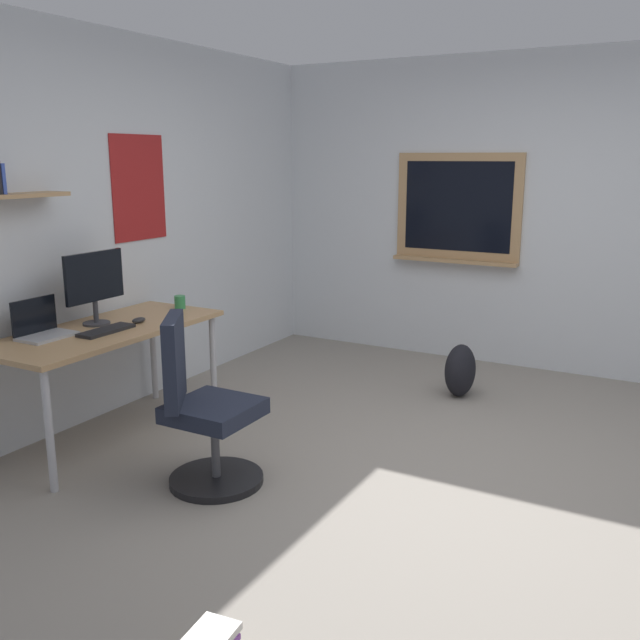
{
  "coord_description": "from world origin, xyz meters",
  "views": [
    {
      "loc": [
        -3.51,
        -1.19,
        1.77
      ],
      "look_at": [
        -0.08,
        0.71,
        0.85
      ],
      "focal_mm": 39.24,
      "sensor_mm": 36.0,
      "label": 1
    }
  ],
  "objects_px": {
    "desk": "(106,338)",
    "office_chair": "(202,414)",
    "laptop": "(42,328)",
    "monitor_primary": "(95,283)",
    "computer_mouse": "(139,320)",
    "backpack": "(460,370)",
    "coffee_mug": "(180,302)",
    "keyboard": "(106,330)"
  },
  "relations": [
    {
      "from": "monitor_primary",
      "to": "coffee_mug",
      "type": "distance_m",
      "value": 0.68
    },
    {
      "from": "monitor_primary",
      "to": "keyboard",
      "type": "xyz_separation_m",
      "value": [
        -0.12,
        -0.19,
        -0.26
      ]
    },
    {
      "from": "computer_mouse",
      "to": "desk",
      "type": "bearing_deg",
      "value": 157.46
    },
    {
      "from": "laptop",
      "to": "computer_mouse",
      "type": "relative_size",
      "value": 2.98
    },
    {
      "from": "office_chair",
      "to": "computer_mouse",
      "type": "relative_size",
      "value": 9.13
    },
    {
      "from": "monitor_primary",
      "to": "computer_mouse",
      "type": "bearing_deg",
      "value": -49.62
    },
    {
      "from": "laptop",
      "to": "coffee_mug",
      "type": "bearing_deg",
      "value": -10.72
    },
    {
      "from": "backpack",
      "to": "desk",
      "type": "bearing_deg",
      "value": 137.51
    },
    {
      "from": "laptop",
      "to": "computer_mouse",
      "type": "distance_m",
      "value": 0.6
    },
    {
      "from": "office_chair",
      "to": "laptop",
      "type": "distance_m",
      "value": 1.15
    },
    {
      "from": "monitor_primary",
      "to": "backpack",
      "type": "distance_m",
      "value": 2.69
    },
    {
      "from": "backpack",
      "to": "keyboard",
      "type": "bearing_deg",
      "value": 140.1
    },
    {
      "from": "keyboard",
      "to": "monitor_primary",
      "type": "bearing_deg",
      "value": 59.25
    },
    {
      "from": "desk",
      "to": "keyboard",
      "type": "distance_m",
      "value": 0.14
    },
    {
      "from": "laptop",
      "to": "coffee_mug",
      "type": "relative_size",
      "value": 3.37
    },
    {
      "from": "desk",
      "to": "laptop",
      "type": "height_order",
      "value": "laptop"
    },
    {
      "from": "office_chair",
      "to": "coffee_mug",
      "type": "distance_m",
      "value": 1.32
    },
    {
      "from": "office_chair",
      "to": "laptop",
      "type": "xyz_separation_m",
      "value": [
        -0.11,
        1.09,
        0.37
      ]
    },
    {
      "from": "monitor_primary",
      "to": "backpack",
      "type": "bearing_deg",
      "value": -44.86
    },
    {
      "from": "desk",
      "to": "coffee_mug",
      "type": "xyz_separation_m",
      "value": [
        0.67,
        -0.03,
        0.11
      ]
    },
    {
      "from": "computer_mouse",
      "to": "keyboard",
      "type": "bearing_deg",
      "value": 180.0
    },
    {
      "from": "keyboard",
      "to": "laptop",
      "type": "bearing_deg",
      "value": 138.02
    },
    {
      "from": "desk",
      "to": "laptop",
      "type": "distance_m",
      "value": 0.4
    },
    {
      "from": "keyboard",
      "to": "coffee_mug",
      "type": "distance_m",
      "value": 0.75
    },
    {
      "from": "coffee_mug",
      "to": "desk",
      "type": "bearing_deg",
      "value": 177.06
    },
    {
      "from": "backpack",
      "to": "office_chair",
      "type": "bearing_deg",
      "value": 159.72
    },
    {
      "from": "desk",
      "to": "backpack",
      "type": "relative_size",
      "value": 3.84
    },
    {
      "from": "coffee_mug",
      "to": "backpack",
      "type": "height_order",
      "value": "coffee_mug"
    },
    {
      "from": "desk",
      "to": "office_chair",
      "type": "distance_m",
      "value": 0.99
    },
    {
      "from": "keyboard",
      "to": "coffee_mug",
      "type": "bearing_deg",
      "value": 3.84
    },
    {
      "from": "monitor_primary",
      "to": "computer_mouse",
      "type": "xyz_separation_m",
      "value": [
        0.16,
        -0.19,
        -0.25
      ]
    },
    {
      "from": "office_chair",
      "to": "laptop",
      "type": "bearing_deg",
      "value": 95.81
    },
    {
      "from": "office_chair",
      "to": "computer_mouse",
      "type": "bearing_deg",
      "value": 62.59
    },
    {
      "from": "laptop",
      "to": "coffee_mug",
      "type": "height_order",
      "value": "laptop"
    },
    {
      "from": "monitor_primary",
      "to": "backpack",
      "type": "xyz_separation_m",
      "value": [
        1.82,
        -1.81,
        -0.8
      ]
    },
    {
      "from": "monitor_primary",
      "to": "coffee_mug",
      "type": "relative_size",
      "value": 5.04
    },
    {
      "from": "computer_mouse",
      "to": "coffee_mug",
      "type": "distance_m",
      "value": 0.47
    },
    {
      "from": "desk",
      "to": "monitor_primary",
      "type": "xyz_separation_m",
      "value": [
        0.04,
        0.11,
        0.34
      ]
    },
    {
      "from": "office_chair",
      "to": "keyboard",
      "type": "bearing_deg",
      "value": 79.39
    },
    {
      "from": "laptop",
      "to": "monitor_primary",
      "type": "bearing_deg",
      "value": -7.16
    },
    {
      "from": "desk",
      "to": "office_chair",
      "type": "bearing_deg",
      "value": -104.2
    },
    {
      "from": "keyboard",
      "to": "backpack",
      "type": "distance_m",
      "value": 2.58
    }
  ]
}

